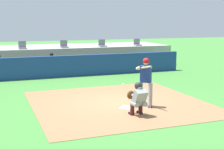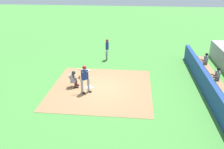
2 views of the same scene
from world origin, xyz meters
name	(u,v)px [view 2 (image 2 of 2)]	position (x,y,z in m)	size (l,w,h in m)	color
ground_plane	(101,88)	(0.00, 0.00, 0.00)	(80.00, 80.00, 0.00)	#428438
dirt_infield	(101,88)	(0.00, 0.00, 0.01)	(6.40, 6.40, 0.01)	#936B47
home_plate	(89,87)	(0.00, -0.80, 0.02)	(0.44, 0.44, 0.02)	white
batter_at_plate	(85,77)	(0.69, -0.88, 1.04)	(0.50, 0.91, 1.80)	#99999E
catcher_crouched	(74,78)	(-0.03, -1.76, 0.61)	(0.52, 1.89, 1.13)	gray
on_deck_batter	(107,48)	(-5.41, -0.27, 1.02)	(0.58, 0.23, 1.79)	silver
dugout_wall	(206,84)	(0.00, 6.50, 0.60)	(13.00, 0.30, 1.20)	navy
dugout_bench	(222,91)	(0.00, 7.50, 0.23)	(11.80, 0.44, 0.45)	olive
dugout_player_0	(204,61)	(-4.07, 7.34, 0.67)	(0.49, 0.70, 1.30)	#939399
dugout_player_1	(215,76)	(-1.17, 7.34, 0.67)	(0.49, 0.70, 1.30)	#939399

